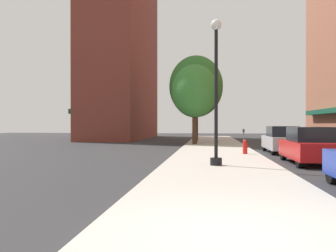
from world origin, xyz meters
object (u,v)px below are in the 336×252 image
car_silver (282,140)px  lamppost (216,89)px  fire_hydrant (245,147)px  car_red (309,146)px  tree_near (195,91)px  parking_meter_near (244,136)px  tree_mid (196,87)px

car_silver → lamppost: bearing=-117.2°
fire_hydrant → car_red: (2.43, -3.70, 0.29)m
car_red → lamppost: bearing=-152.8°
lamppost → car_red: 5.18m
tree_near → fire_hydrant: bearing=-71.1°
lamppost → car_red: size_ratio=1.37×
parking_meter_near → car_silver: (1.95, -3.68, -0.14)m
parking_meter_near → tree_mid: bearing=115.3°
parking_meter_near → tree_mid: tree_mid is taller
tree_near → car_red: size_ratio=1.54×
parking_meter_near → car_red: 9.83m
parking_meter_near → tree_mid: 9.80m
tree_mid → car_silver: tree_mid is taller
car_red → car_silver: bearing=91.8°
parking_meter_near → tree_near: size_ratio=0.20×
lamppost → car_red: bearing=25.4°
car_silver → car_red: bearing=-89.6°
fire_hydrant → tree_mid: bearing=103.2°
fire_hydrant → car_red: car_red is taller
car_silver → parking_meter_near: bearing=118.4°
tree_mid → car_red: size_ratio=1.91×
lamppost → fire_hydrant: size_ratio=7.47×
lamppost → parking_meter_near: lamppost is taller
fire_hydrant → car_red: 4.44m
tree_near → lamppost: bearing=-84.4°
fire_hydrant → tree_near: bearing=108.9°
tree_near → tree_mid: size_ratio=0.81×
tree_mid → parking_meter_near: bearing=-64.7°
lamppost → tree_near: tree_near is taller
lamppost → car_silver: 9.26m
tree_near → tree_mid: (-0.05, 4.48, 0.85)m
tree_near → car_silver: 9.79m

